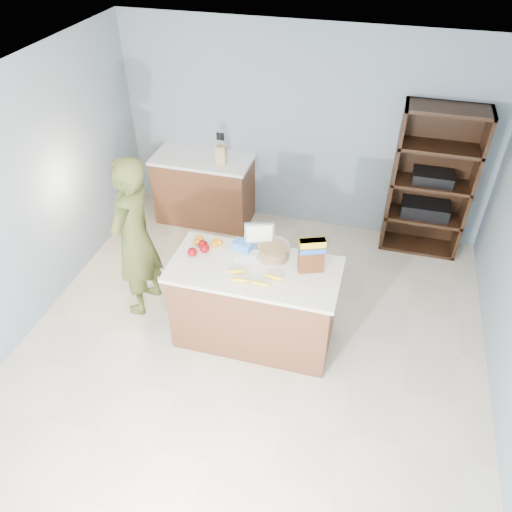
% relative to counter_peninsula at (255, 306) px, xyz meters
% --- Properties ---
extents(floor, '(4.50, 5.00, 0.02)m').
position_rel_counter_peninsula_xyz_m(floor, '(0.00, -0.30, -0.42)').
color(floor, beige).
rests_on(floor, ground).
extents(walls, '(4.52, 5.02, 2.51)m').
position_rel_counter_peninsula_xyz_m(walls, '(0.00, -0.30, 1.24)').
color(walls, gray).
rests_on(walls, ground).
extents(counter_peninsula, '(1.56, 0.76, 0.90)m').
position_rel_counter_peninsula_xyz_m(counter_peninsula, '(0.00, 0.00, 0.00)').
color(counter_peninsula, brown).
rests_on(counter_peninsula, ground).
extents(back_cabinet, '(1.24, 0.62, 0.90)m').
position_rel_counter_peninsula_xyz_m(back_cabinet, '(-1.20, 1.90, 0.04)').
color(back_cabinet, brown).
rests_on(back_cabinet, ground).
extents(shelving_unit, '(0.90, 0.40, 1.80)m').
position_rel_counter_peninsula_xyz_m(shelving_unit, '(1.55, 2.05, 0.45)').
color(shelving_unit, black).
rests_on(shelving_unit, ground).
extents(person, '(0.45, 0.66, 1.74)m').
position_rel_counter_peninsula_xyz_m(person, '(-1.27, 0.16, 0.46)').
color(person, '#485021').
rests_on(person, ground).
extents(knife_block, '(0.12, 0.10, 0.31)m').
position_rel_counter_peninsula_xyz_m(knife_block, '(-0.92, 1.83, 0.60)').
color(knife_block, tan).
rests_on(knife_block, back_cabinet).
extents(envelopes, '(0.45, 0.25, 0.00)m').
position_rel_counter_peninsula_xyz_m(envelopes, '(-0.01, 0.11, 0.49)').
color(envelopes, white).
rests_on(envelopes, counter_peninsula).
extents(bananas, '(0.54, 0.19, 0.04)m').
position_rel_counter_peninsula_xyz_m(bananas, '(0.03, -0.16, 0.50)').
color(bananas, yellow).
rests_on(bananas, counter_peninsula).
extents(apples, '(0.18, 0.22, 0.09)m').
position_rel_counter_peninsula_xyz_m(apples, '(-0.55, 0.09, 0.53)').
color(apples, maroon).
rests_on(apples, counter_peninsula).
extents(oranges, '(0.28, 0.15, 0.06)m').
position_rel_counter_peninsula_xyz_m(oranges, '(-0.52, 0.23, 0.52)').
color(oranges, orange).
rests_on(oranges, counter_peninsula).
extents(blue_carton, '(0.20, 0.16, 0.08)m').
position_rel_counter_peninsula_xyz_m(blue_carton, '(-0.18, 0.24, 0.52)').
color(blue_carton, blue).
rests_on(blue_carton, counter_peninsula).
extents(salad_bowl, '(0.30, 0.30, 0.13)m').
position_rel_counter_peninsula_xyz_m(salad_bowl, '(0.12, 0.21, 0.54)').
color(salad_bowl, '#267219').
rests_on(salad_bowl, counter_peninsula).
extents(tv, '(0.28, 0.12, 0.28)m').
position_rel_counter_peninsula_xyz_m(tv, '(-0.04, 0.31, 0.64)').
color(tv, silver).
rests_on(tv, counter_peninsula).
extents(cereal_box, '(0.24, 0.16, 0.34)m').
position_rel_counter_peninsula_xyz_m(cereal_box, '(0.49, 0.10, 0.68)').
color(cereal_box, '#592B14').
rests_on(cereal_box, counter_peninsula).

